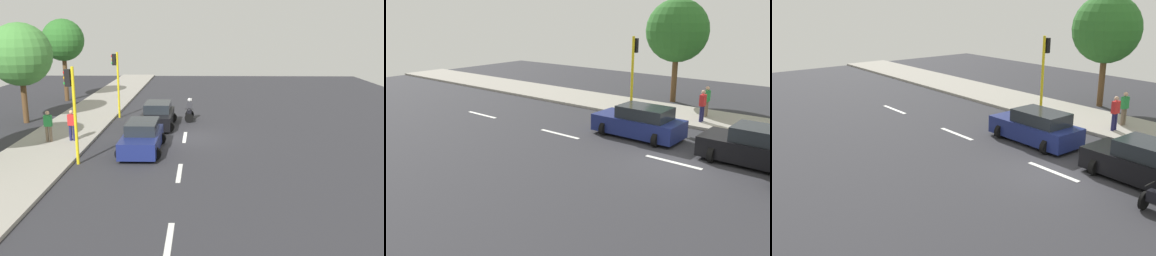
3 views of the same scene
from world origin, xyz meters
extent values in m
cube|color=#2D2D33|center=(0.00, 0.00, -0.05)|extent=(40.00, 60.00, 0.10)
cube|color=#9E998E|center=(7.00, 0.00, 0.07)|extent=(4.00, 60.00, 0.15)
cube|color=white|center=(0.00, -12.00, 0.01)|extent=(0.20, 2.40, 0.01)
cube|color=white|center=(0.00, -6.00, 0.01)|extent=(0.20, 2.40, 0.01)
cube|color=white|center=(0.00, 0.00, 0.01)|extent=(0.20, 2.40, 0.01)
cube|color=white|center=(0.00, 6.00, 0.01)|extent=(0.20, 2.40, 0.01)
cube|color=white|center=(0.00, 12.00, 0.01)|extent=(0.20, 2.40, 0.01)
cube|color=navy|center=(2.06, 2.85, 0.56)|extent=(1.80, 4.24, 0.80)
cube|color=#1E2328|center=(2.06, 2.51, 1.24)|extent=(1.51, 2.38, 0.56)
cylinder|color=black|center=(1.27, 4.25, 0.32)|extent=(0.64, 0.22, 0.64)
cylinder|color=black|center=(2.85, 4.25, 0.32)|extent=(0.64, 0.22, 0.64)
cylinder|color=black|center=(1.27, 1.45, 0.32)|extent=(0.64, 0.22, 0.64)
cylinder|color=black|center=(2.85, 1.45, 0.32)|extent=(0.64, 0.22, 0.64)
cube|color=black|center=(1.81, -2.48, 0.56)|extent=(1.86, 4.01, 0.80)
cube|color=#1E2328|center=(1.81, -2.80, 1.24)|extent=(1.56, 2.25, 0.56)
cylinder|color=black|center=(0.99, -1.16, 0.32)|extent=(0.64, 0.22, 0.64)
cylinder|color=black|center=(2.63, -1.16, 0.32)|extent=(0.64, 0.22, 0.64)
cylinder|color=black|center=(0.99, -3.80, 0.32)|extent=(0.64, 0.22, 0.64)
cylinder|color=black|center=(2.63, -3.80, 0.32)|extent=(0.64, 0.22, 0.64)
cylinder|color=black|center=(-0.14, -3.73, 0.30)|extent=(0.60, 0.10, 0.60)
cylinder|color=black|center=(-0.14, -4.93, 0.30)|extent=(0.60, 0.10, 0.60)
cube|color=black|center=(-0.14, -4.38, 0.55)|extent=(0.28, 1.10, 0.36)
sphere|color=black|center=(-0.14, -4.18, 0.73)|extent=(0.32, 0.32, 0.32)
cylinder|color=black|center=(-0.14, -3.83, 0.90)|extent=(0.55, 0.04, 0.04)
cube|color=#333338|center=(-0.14, -4.48, 1.00)|extent=(0.36, 0.24, 0.60)
sphere|color=silver|center=(-0.14, -4.43, 1.40)|extent=(0.26, 0.26, 0.26)
cylinder|color=#1E1E4C|center=(5.95, 1.35, 0.57)|extent=(0.16, 0.16, 0.85)
cylinder|color=#1E1E4C|center=(6.15, 1.35, 0.57)|extent=(0.16, 0.16, 0.85)
cube|color=red|center=(6.05, 1.35, 1.30)|extent=(0.40, 0.24, 0.60)
sphere|color=tan|center=(6.05, 1.35, 1.73)|extent=(0.22, 0.22, 0.22)
cylinder|color=#72604C|center=(7.15, 1.60, 0.57)|extent=(0.16, 0.16, 0.85)
cylinder|color=#72604C|center=(7.35, 1.60, 0.57)|extent=(0.16, 0.16, 0.85)
cube|color=#268C3F|center=(7.25, 1.60, 1.30)|extent=(0.40, 0.24, 0.60)
sphere|color=tan|center=(7.25, 1.60, 1.73)|extent=(0.22, 0.22, 0.22)
cylinder|color=yellow|center=(4.75, 4.89, 2.25)|extent=(0.14, 0.14, 4.50)
cube|color=black|center=(4.97, 4.89, 4.00)|extent=(0.24, 0.24, 0.76)
sphere|color=red|center=(5.09, 4.89, 4.24)|extent=(0.16, 0.16, 0.16)
sphere|color=#F2A50C|center=(5.09, 4.89, 4.00)|extent=(0.16, 0.16, 0.16)
sphere|color=green|center=(5.09, 4.89, 3.76)|extent=(0.16, 0.16, 0.16)
cylinder|color=yellow|center=(4.75, -5.20, 2.25)|extent=(0.14, 0.14, 4.50)
cube|color=black|center=(4.97, -5.20, 4.00)|extent=(0.24, 0.24, 0.76)
sphere|color=red|center=(5.09, -5.20, 4.24)|extent=(0.16, 0.16, 0.16)
sphere|color=#F2A50C|center=(5.09, -5.20, 4.00)|extent=(0.16, 0.16, 0.16)
sphere|color=green|center=(5.09, -5.20, 3.76)|extent=(0.16, 0.16, 0.16)
cylinder|color=brown|center=(10.59, -3.49, 1.53)|extent=(0.36, 0.36, 3.05)
sphere|color=#478C3D|center=(10.59, -3.49, 4.46)|extent=(4.01, 4.01, 4.01)
cylinder|color=brown|center=(10.51, -11.86, 1.93)|extent=(0.36, 0.36, 3.86)
sphere|color=#2D6B28|center=(10.51, -11.86, 5.07)|extent=(3.44, 3.44, 3.44)
camera|label=1|loc=(-0.95, 23.37, 6.27)|focal=39.49mm
camera|label=2|loc=(-13.78, -6.29, 5.72)|focal=37.06mm
camera|label=3|loc=(-12.01, -9.66, 6.34)|focal=40.06mm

